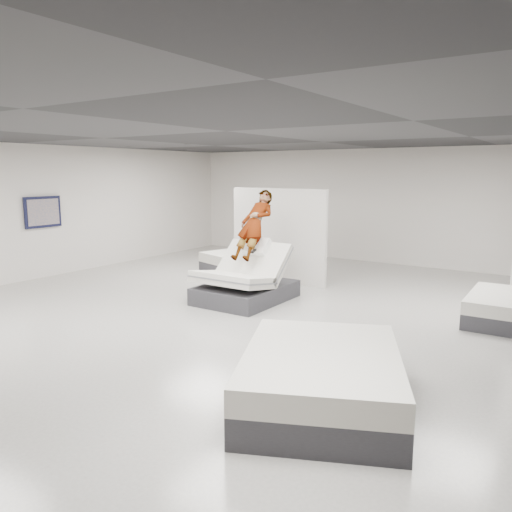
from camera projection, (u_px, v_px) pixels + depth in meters
name	position (u px, v px, depth m)	size (l,w,h in m)	color
room	(228.00, 230.00, 8.31)	(14.00, 14.04, 3.20)	#AEACA5
hero_bed	(245.00, 283.00, 9.93)	(1.46, 1.92, 1.24)	#323237
person	(254.00, 239.00, 10.06)	(0.60, 0.39, 1.64)	slate
remote	(254.00, 251.00, 9.69)	(0.05, 0.14, 0.03)	black
divider_panel	(278.00, 236.00, 11.52)	(2.40, 0.11, 2.18)	silver
flat_bed_right_far	(511.00, 309.00, 8.48)	(1.36, 1.79, 0.48)	#323237
flat_bed_right_near	(321.00, 379.00, 5.49)	(2.43, 2.72, 0.61)	#323237
flat_bed_left_far	(243.00, 264.00, 12.54)	(2.24, 1.92, 0.52)	#323237
wall_poster	(43.00, 212.00, 11.97)	(0.06, 0.95, 0.75)	black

